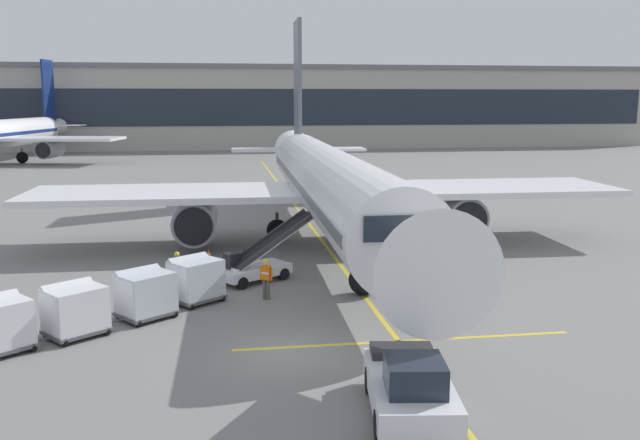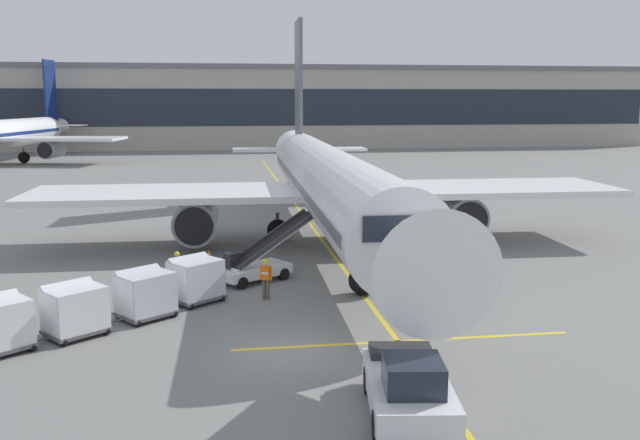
{
  "view_description": "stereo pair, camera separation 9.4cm",
  "coord_description": "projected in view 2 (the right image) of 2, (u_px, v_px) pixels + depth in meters",
  "views": [
    {
      "loc": [
        -2.23,
        -21.49,
        8.3
      ],
      "look_at": [
        2.42,
        8.95,
        2.84
      ],
      "focal_mm": 38.35,
      "sensor_mm": 36.0,
      "label": 1
    },
    {
      "loc": [
        -2.13,
        -21.5,
        8.3
      ],
      "look_at": [
        2.42,
        8.95,
        2.84
      ],
      "focal_mm": 38.35,
      "sensor_mm": 36.0,
      "label": 2
    }
  ],
  "objects": [
    {
      "name": "baggage_cart_third",
      "position": [
        74.0,
        309.0,
        24.14
      ],
      "size": [
        2.64,
        2.49,
        1.91
      ],
      "color": "#515156",
      "rests_on": "ground"
    },
    {
      "name": "apron_guidance_line_stop_bar",
      "position": [
        405.0,
        341.0,
        23.76
      ],
      "size": [
        12.0,
        0.2,
        0.01
      ],
      "color": "yellow",
      "rests_on": "ground"
    },
    {
      "name": "apron_guidance_line_lead_in",
      "position": [
        326.0,
        245.0,
        39.36
      ],
      "size": [
        0.2,
        110.0,
        0.01
      ],
      "color": "yellow",
      "rests_on": "ground"
    },
    {
      "name": "safety_cone_engine_keepout",
      "position": [
        209.0,
        255.0,
        35.54
      ],
      "size": [
        0.53,
        0.53,
        0.61
      ],
      "color": "black",
      "rests_on": "ground"
    },
    {
      "name": "baggage_cart_lead",
      "position": [
        195.0,
        279.0,
        28.2
      ],
      "size": [
        2.64,
        2.49,
        1.91
      ],
      "color": "#515156",
      "rests_on": "ground"
    },
    {
      "name": "ground_crew_by_carts",
      "position": [
        266.0,
        276.0,
        28.58
      ],
      "size": [
        0.51,
        0.39,
        1.74
      ],
      "color": "#514C42",
      "rests_on": "ground"
    },
    {
      "name": "ground_plane",
      "position": [
        288.0,
        352.0,
        22.7
      ],
      "size": [
        600.0,
        600.0,
        0.0
      ],
      "primitive_type": "plane",
      "color": "slate"
    },
    {
      "name": "baggage_cart_second",
      "position": [
        145.0,
        293.0,
        26.12
      ],
      "size": [
        2.64,
        2.49,
        1.91
      ],
      "color": "#515156",
      "rests_on": "ground"
    },
    {
      "name": "ground_crew_marshaller",
      "position": [
        203.0,
        278.0,
        28.28
      ],
      "size": [
        0.54,
        0.36,
        1.74
      ],
      "color": "black",
      "rests_on": "ground"
    },
    {
      "name": "parked_airplane",
      "position": [
        328.0,
        183.0,
        39.56
      ],
      "size": [
        34.01,
        44.14,
        14.6
      ],
      "color": "white",
      "rests_on": "ground"
    },
    {
      "name": "belt_loader",
      "position": [
        258.0,
        262.0,
        31.63
      ],
      "size": [
        5.11,
        4.01,
        2.98
      ],
      "color": "silver",
      "rests_on": "ground"
    },
    {
      "name": "terminal_building",
      "position": [
        300.0,
        107.0,
        120.09
      ],
      "size": [
        124.06,
        14.9,
        13.97
      ],
      "color": "#A8A399",
      "rests_on": "ground"
    },
    {
      "name": "ground_crew_by_loader",
      "position": [
        177.0,
        268.0,
        29.94
      ],
      "size": [
        0.32,
        0.56,
        1.74
      ],
      "color": "#333847",
      "rests_on": "ground"
    },
    {
      "name": "pushback_tug",
      "position": [
        409.0,
        386.0,
        18.04
      ],
      "size": [
        2.68,
        4.64,
        1.83
      ],
      "color": "silver",
      "rests_on": "ground"
    }
  ]
}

